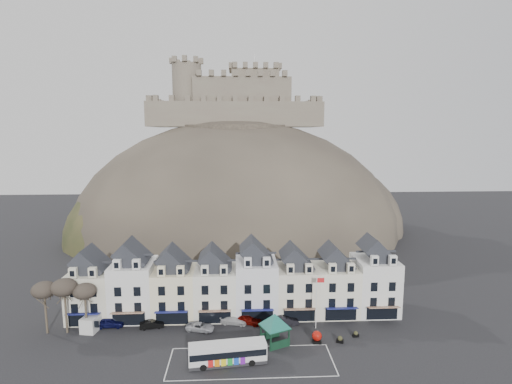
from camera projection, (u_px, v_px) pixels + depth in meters
ground at (236, 367)px, 52.31m from camera, size 300.00×300.00×0.00m
coach_bay_markings at (251, 362)px, 53.64m from camera, size 22.00×7.50×0.01m
townhouse_terrace at (237, 283)px, 67.29m from camera, size 54.40×9.35×11.80m
castle_hill at (240, 234)px, 120.44m from camera, size 100.00×76.00×68.00m
castle at (237, 100)px, 121.27m from camera, size 50.20×22.20×22.00m
tree_left_far at (44, 290)px, 60.23m from camera, size 3.61×3.61×8.24m
tree_left_mid at (64, 288)px, 60.33m from camera, size 3.78×3.78×8.64m
tree_left_near at (85, 292)px, 60.58m from camera, size 3.43×3.43×7.84m
bus at (228, 352)px, 52.97m from camera, size 10.50×3.58×2.90m
bus_shelter at (275, 320)px, 57.63m from camera, size 6.67×6.67×4.64m
red_buoy at (317, 337)px, 58.33m from camera, size 1.44×1.44×1.78m
flagpole at (317, 299)px, 62.06m from camera, size 1.23×0.13×8.52m
white_van at (95, 320)px, 62.90m from camera, size 3.13×5.47×2.35m
planter_west at (340, 339)px, 58.41m from camera, size 1.13×0.85×1.02m
planter_east at (356, 334)px, 60.03m from camera, size 0.95×0.63×0.91m
car_navy at (110, 322)px, 63.07m from camera, size 4.58×1.96×1.54m
car_black at (152, 324)px, 62.70m from camera, size 3.95×2.02×1.24m
car_silver at (200, 327)px, 61.94m from camera, size 4.64×2.88×1.22m
car_white at (234, 320)px, 64.04m from camera, size 4.62×2.68×1.26m
car_maroon at (248, 319)px, 64.13m from camera, size 4.82×3.24×1.52m
car_charcoal at (285, 321)px, 63.75m from camera, size 4.29×1.69×1.39m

